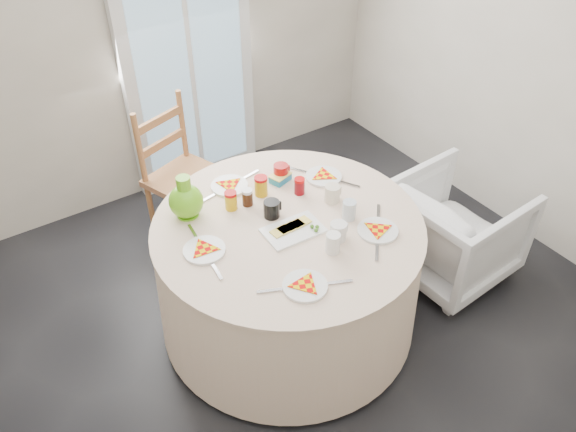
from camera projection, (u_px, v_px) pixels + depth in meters
floor at (296, 358)px, 3.19m from camera, size 4.00×4.00×0.00m
wall_back at (124, 25)px, 3.66m from camera, size 4.00×0.02×2.60m
glass_door at (187, 51)px, 3.96m from camera, size 1.00×0.08×2.10m
table at (288, 274)px, 3.18m from camera, size 1.48×1.48×0.75m
wooden_chair at (187, 180)px, 3.74m from camera, size 0.57×0.55×1.00m
armchair at (455, 222)px, 3.52m from camera, size 0.71×0.75×0.73m
place_settings at (288, 220)px, 2.93m from camera, size 1.15×1.15×0.02m
jar_cluster at (264, 191)px, 3.05m from camera, size 0.48×0.34×0.13m
butter_tub at (280, 176)px, 3.22m from camera, size 0.14×0.12×0.05m
green_pitcher at (185, 197)px, 2.92m from camera, size 0.21×0.21×0.24m
cheese_platter at (293, 228)px, 2.88m from camera, size 0.31×0.21×0.04m
mugs_glasses at (313, 207)px, 2.95m from camera, size 0.72×0.72×0.12m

